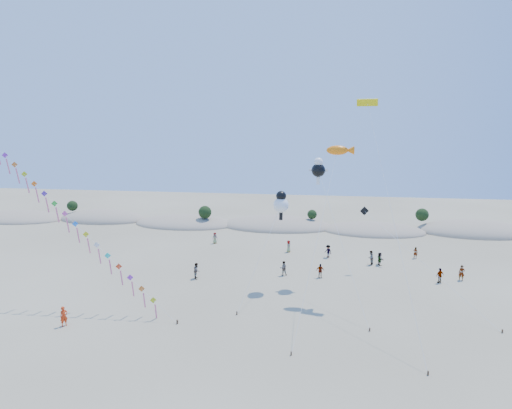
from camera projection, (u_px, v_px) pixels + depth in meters
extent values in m
plane|color=#82765A|center=(209.00, 379.00, 28.89)|extent=(160.00, 160.00, 0.00)
ellipsoid|color=gray|center=(17.00, 219.00, 78.83)|extent=(18.00, 9.90, 2.80)
ellipsoid|color=#1B3D16|center=(17.00, 215.00, 78.69)|extent=(14.40, 6.48, 0.72)
ellipsoid|color=gray|center=(103.00, 220.00, 78.27)|extent=(16.00, 8.80, 3.60)
ellipsoid|color=#1B3D16|center=(103.00, 214.00, 78.09)|extent=(12.80, 5.76, 0.64)
ellipsoid|color=gray|center=(185.00, 224.00, 74.60)|extent=(17.60, 9.68, 3.00)
ellipsoid|color=#1B3D16|center=(185.00, 220.00, 74.45)|extent=(14.08, 6.34, 0.70)
ellipsoid|color=gray|center=(276.00, 226.00, 72.97)|extent=(19.00, 10.45, 3.40)
ellipsoid|color=#1B3D16|center=(276.00, 221.00, 72.80)|extent=(15.20, 6.84, 0.76)
ellipsoid|color=gray|center=(374.00, 232.00, 69.29)|extent=(16.40, 9.02, 2.80)
ellipsoid|color=#1B3D16|center=(374.00, 227.00, 69.15)|extent=(13.12, 5.90, 0.66)
ellipsoid|color=gray|center=(475.00, 232.00, 68.73)|extent=(18.00, 9.90, 3.80)
ellipsoid|color=#1B3D16|center=(475.00, 226.00, 68.54)|extent=(14.40, 6.48, 0.72)
sphere|color=black|center=(72.00, 206.00, 78.91)|extent=(1.90, 1.90, 1.90)
sphere|color=black|center=(205.00, 212.00, 72.40)|extent=(2.20, 2.20, 2.20)
sphere|color=black|center=(312.00, 214.00, 71.79)|extent=(1.60, 1.60, 1.60)
sphere|color=black|center=(422.00, 215.00, 70.52)|extent=(2.10, 2.10, 2.10)
cube|color=#3F2D1E|center=(177.00, 322.00, 36.93)|extent=(0.12, 0.12, 0.35)
cylinder|color=silver|center=(55.00, 204.00, 40.19)|extent=(25.57, 6.45, 19.33)
cube|color=#B7C917|center=(153.00, 300.00, 37.56)|extent=(1.09, 0.43, 1.15)
cube|color=#DC5C8F|center=(156.00, 312.00, 37.78)|extent=(0.19, 0.45, 1.55)
cube|color=orange|center=(142.00, 289.00, 37.85)|extent=(1.09, 0.43, 1.15)
cube|color=#DC5C8F|center=(144.00, 300.00, 38.07)|extent=(0.19, 0.45, 1.55)
cube|color=purple|center=(130.00, 277.00, 38.15)|extent=(1.09, 0.43, 1.15)
cube|color=#DC5C8F|center=(133.00, 289.00, 38.37)|extent=(0.19, 0.45, 1.55)
cube|color=red|center=(119.00, 266.00, 38.44)|extent=(1.09, 0.43, 1.15)
cube|color=#DC5C8F|center=(122.00, 278.00, 38.66)|extent=(0.19, 0.45, 1.55)
cube|color=#1CD2BA|center=(108.00, 256.00, 38.73)|extent=(1.09, 0.43, 1.15)
cube|color=#DC5C8F|center=(111.00, 267.00, 38.95)|extent=(0.19, 0.45, 1.55)
cube|color=silver|center=(97.00, 245.00, 39.03)|extent=(1.09, 0.43, 1.15)
cube|color=#DC5C8F|center=(100.00, 256.00, 39.25)|extent=(0.19, 0.45, 1.55)
cube|color=yellow|center=(86.00, 234.00, 39.32)|extent=(1.09, 0.43, 1.15)
cube|color=#DC5C8F|center=(89.00, 246.00, 39.54)|extent=(0.19, 0.45, 1.55)
cube|color=blue|center=(75.00, 224.00, 39.61)|extent=(1.09, 0.43, 1.15)
cube|color=#DC5C8F|center=(78.00, 235.00, 39.83)|extent=(0.19, 0.45, 1.55)
cube|color=#F44DA7|center=(65.00, 214.00, 39.90)|extent=(1.09, 0.43, 1.15)
cube|color=#DC5C8F|center=(68.00, 225.00, 40.13)|extent=(0.19, 0.45, 1.55)
cube|color=green|center=(54.00, 204.00, 40.20)|extent=(1.09, 0.43, 1.15)
cube|color=#DC5C8F|center=(57.00, 215.00, 40.42)|extent=(0.19, 0.45, 1.55)
cube|color=#5B29A4|center=(44.00, 194.00, 40.49)|extent=(1.09, 0.43, 1.15)
cube|color=#DC5C8F|center=(47.00, 205.00, 40.71)|extent=(0.19, 0.45, 1.55)
cube|color=orange|center=(34.00, 184.00, 40.78)|extent=(1.09, 0.43, 1.15)
cube|color=#DC5C8F|center=(37.00, 195.00, 41.01)|extent=(0.19, 0.45, 1.55)
cube|color=#B7C917|center=(24.00, 174.00, 41.08)|extent=(1.09, 0.43, 1.15)
cube|color=#DC5C8F|center=(27.00, 185.00, 41.30)|extent=(0.19, 0.45, 1.55)
cube|color=orange|center=(15.00, 165.00, 41.37)|extent=(1.09, 0.43, 1.15)
cube|color=#DC5C8F|center=(18.00, 176.00, 41.59)|extent=(0.19, 0.45, 1.55)
cube|color=purple|center=(5.00, 155.00, 41.66)|extent=(1.09, 0.43, 1.15)
cube|color=#DC5C8F|center=(8.00, 166.00, 41.89)|extent=(0.19, 0.45, 1.55)
cube|color=#3F2D1E|center=(291.00, 354.00, 31.83)|extent=(0.10, 0.10, 0.30)
cylinder|color=silver|center=(317.00, 239.00, 36.88)|extent=(3.44, 13.54, 14.53)
ellipsoid|color=orange|center=(337.00, 150.00, 41.90)|extent=(2.13, 0.94, 0.94)
cone|color=orange|center=(350.00, 150.00, 41.73)|extent=(0.85, 0.85, 0.85)
cube|color=#3F2D1E|center=(237.00, 313.00, 38.71)|extent=(0.10, 0.10, 0.30)
cylinder|color=silver|center=(260.00, 256.00, 41.60)|extent=(3.24, 8.00, 8.77)
sphere|color=white|center=(281.00, 205.00, 44.46)|extent=(1.60, 1.60, 1.60)
sphere|color=black|center=(281.00, 196.00, 44.28)|extent=(1.06, 1.06, 1.06)
cube|color=black|center=(281.00, 216.00, 44.67)|extent=(0.35, 0.18, 0.80)
cube|color=#3F2D1E|center=(370.00, 330.00, 35.59)|extent=(0.10, 0.10, 0.30)
cylinder|color=silver|center=(341.00, 241.00, 40.67)|extent=(4.64, 11.98, 12.21)
sphere|color=black|center=(318.00, 170.00, 45.72)|extent=(1.47, 1.47, 1.47)
sphere|color=white|center=(319.00, 162.00, 45.56)|extent=(0.95, 0.95, 0.95)
cube|color=white|center=(318.00, 181.00, 45.92)|extent=(0.35, 0.18, 0.80)
cube|color=white|center=(312.00, 170.00, 45.82)|extent=(0.60, 0.15, 0.25)
cube|color=white|center=(325.00, 170.00, 45.62)|extent=(0.60, 0.15, 0.25)
cube|color=#3F2D1E|center=(428.00, 373.00, 29.30)|extent=(0.10, 0.10, 0.30)
cylinder|color=silver|center=(392.00, 215.00, 35.50)|extent=(3.32, 15.75, 19.12)
cube|color=yellow|center=(367.00, 103.00, 41.67)|extent=(2.05, 0.84, 0.72)
cube|color=black|center=(367.00, 103.00, 41.69)|extent=(1.98, 0.52, 0.19)
cube|color=#3F2D1E|center=(502.00, 331.00, 35.30)|extent=(0.10, 0.10, 0.30)
cylinder|color=silver|center=(422.00, 261.00, 42.60)|extent=(10.02, 14.79, 7.11)
cube|color=black|center=(364.00, 211.00, 49.86)|extent=(1.05, 0.31, 1.08)
imported|color=red|center=(64.00, 316.00, 36.42)|extent=(0.72, 0.76, 1.74)
imported|color=slate|center=(197.00, 271.00, 47.87)|extent=(0.83, 0.98, 1.79)
imported|color=slate|center=(283.00, 268.00, 48.87)|extent=(0.94, 0.80, 1.69)
imported|color=slate|center=(320.00, 271.00, 48.11)|extent=(0.98, 0.52, 1.60)
imported|color=slate|center=(328.00, 251.00, 55.50)|extent=(1.21, 1.18, 1.67)
imported|color=slate|center=(380.00, 259.00, 52.40)|extent=(0.89, 1.56, 1.61)
imported|color=slate|center=(415.00, 253.00, 55.19)|extent=(0.65, 0.58, 1.50)
imported|color=slate|center=(371.00, 258.00, 52.56)|extent=(1.01, 1.08, 1.79)
imported|color=slate|center=(215.00, 238.00, 62.24)|extent=(0.93, 0.86, 1.60)
imported|color=slate|center=(440.00, 275.00, 46.50)|extent=(1.05, 0.81, 1.66)
imported|color=slate|center=(462.00, 273.00, 47.26)|extent=(0.71, 0.56, 1.71)
imported|color=slate|center=(289.00, 246.00, 57.93)|extent=(0.55, 0.81, 1.62)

